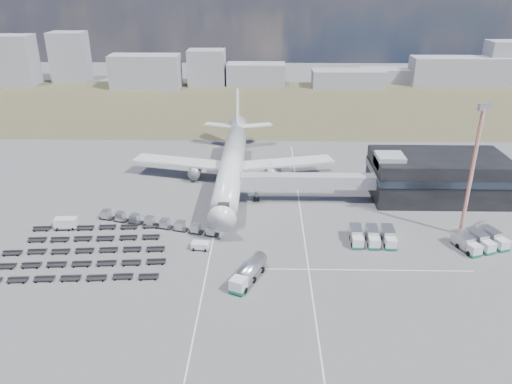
{
  "coord_description": "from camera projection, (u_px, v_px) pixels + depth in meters",
  "views": [
    {
      "loc": [
        8.16,
        -83.26,
        48.25
      ],
      "look_at": [
        6.18,
        16.66,
        4.0
      ],
      "focal_mm": 35.0,
      "sensor_mm": 36.0,
      "label": 1
    }
  ],
  "objects": [
    {
      "name": "service_trucks_near",
      "position": [
        373.0,
        236.0,
        96.37
      ],
      "size": [
        8.6,
        6.63,
        2.55
      ],
      "rotation": [
        0.0,
        0.0,
        -0.04
      ],
      "color": "silver",
      "rests_on": "ground"
    },
    {
      "name": "uld_row",
      "position": [
        157.0,
        222.0,
        102.46
      ],
      "size": [
        26.28,
        9.25,
        1.82
      ],
      "rotation": [
        0.0,
        0.0,
        -0.29
      ],
      "color": "black",
      "rests_on": "ground"
    },
    {
      "name": "lane_markings",
      "position": [
        273.0,
        239.0,
        98.37
      ],
      "size": [
        47.12,
        110.0,
        0.01
      ],
      "color": "silver",
      "rests_on": "ground"
    },
    {
      "name": "grass_strip",
      "position": [
        245.0,
        105.0,
        196.36
      ],
      "size": [
        420.0,
        90.0,
        0.01
      ],
      "primitive_type": "cube",
      "color": "#433A28",
      "rests_on": "ground"
    },
    {
      "name": "baggage_dollies",
      "position": [
        84.0,
        251.0,
        93.2
      ],
      "size": [
        31.66,
        22.27,
        0.8
      ],
      "rotation": [
        0.0,
        0.0,
        0.07
      ],
      "color": "black",
      "rests_on": "ground"
    },
    {
      "name": "terminal",
      "position": [
        437.0,
        176.0,
        114.72
      ],
      "size": [
        30.4,
        16.4,
        11.0
      ],
      "color": "black",
      "rests_on": "ground"
    },
    {
      "name": "fuel_tanker",
      "position": [
        249.0,
        272.0,
        84.4
      ],
      "size": [
        6.37,
        10.09,
        3.21
      ],
      "rotation": [
        0.0,
        0.0,
        -0.42
      ],
      "color": "silver",
      "rests_on": "ground"
    },
    {
      "name": "skyline",
      "position": [
        188.0,
        65.0,
        229.72
      ],
      "size": [
        289.61,
        27.26,
        23.16
      ],
      "color": "gray",
      "rests_on": "ground"
    },
    {
      "name": "utility_van",
      "position": [
        66.0,
        223.0,
        101.82
      ],
      "size": [
        4.54,
        2.26,
        2.36
      ],
      "primitive_type": "cube",
      "rotation": [
        0.0,
        0.0,
        0.06
      ],
      "color": "silver",
      "rests_on": "ground"
    },
    {
      "name": "airliner",
      "position": [
        232.0,
        161.0,
        123.26
      ],
      "size": [
        51.59,
        64.53,
        17.62
      ],
      "color": "silver",
      "rests_on": "ground"
    },
    {
      "name": "jet_bridge",
      "position": [
        299.0,
        181.0,
        112.14
      ],
      "size": [
        30.3,
        3.8,
        7.05
      ],
      "color": "#939399",
      "rests_on": "ground"
    },
    {
      "name": "service_trucks_far",
      "position": [
        480.0,
        241.0,
        94.79
      ],
      "size": [
        10.23,
        8.96,
        2.6
      ],
      "rotation": [
        0.0,
        0.0,
        0.34
      ],
      "color": "silver",
      "rests_on": "ground"
    },
    {
      "name": "catering_truck",
      "position": [
        281.0,
        169.0,
        129.41
      ],
      "size": [
        4.24,
        5.81,
        2.47
      ],
      "rotation": [
        0.0,
        0.0,
        0.43
      ],
      "color": "silver",
      "rests_on": "ground"
    },
    {
      "name": "floodlight_mast",
      "position": [
        472.0,
        172.0,
        94.52
      ],
      "size": [
        2.53,
        2.06,
        26.7
      ],
      "rotation": [
        0.0,
        0.0,
        0.37
      ],
      "color": "#BB341E",
      "rests_on": "ground"
    },
    {
      "name": "ground",
      "position": [
        222.0,
        246.0,
        95.8
      ],
      "size": [
        420.0,
        420.0,
        0.0
      ],
      "primitive_type": "plane",
      "color": "#565659",
      "rests_on": "ground"
    },
    {
      "name": "pushback_tug",
      "position": [
        200.0,
        246.0,
        94.34
      ],
      "size": [
        3.46,
        2.21,
        1.47
      ],
      "primitive_type": "cube",
      "rotation": [
        0.0,
        0.0,
        -0.12
      ],
      "color": "silver",
      "rests_on": "ground"
    }
  ]
}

